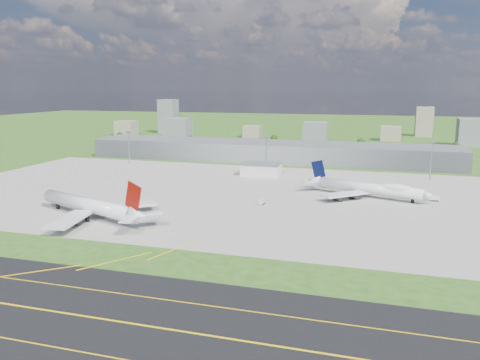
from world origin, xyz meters
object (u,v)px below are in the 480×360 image
(airliner_blue_quad, at_px, (369,188))
(tug_yellow, at_px, (117,209))
(van_white_near, at_px, (262,202))
(van_white_far, at_px, (434,199))
(airliner_red_twin, at_px, (91,206))

(airliner_blue_quad, distance_m, tug_yellow, 134.23)
(airliner_blue_quad, relative_size, van_white_near, 12.28)
(van_white_near, bearing_deg, airliner_blue_quad, -52.43)
(airliner_blue_quad, distance_m, van_white_far, 33.94)
(airliner_red_twin, relative_size, van_white_far, 13.98)
(van_white_near, bearing_deg, airliner_red_twin, 130.29)
(tug_yellow, height_order, van_white_near, van_white_near)
(van_white_near, relative_size, van_white_far, 1.06)
(van_white_far, bearing_deg, airliner_blue_quad, 179.21)
(tug_yellow, bearing_deg, van_white_far, 3.49)
(airliner_blue_quad, relative_size, tug_yellow, 18.42)
(tug_yellow, relative_size, van_white_far, 0.71)
(tug_yellow, xyz_separation_m, van_white_near, (65.06, 32.06, 0.49))
(tug_yellow, distance_m, van_white_far, 164.97)
(airliner_blue_quad, xyz_separation_m, tug_yellow, (-117.84, -64.12, -4.26))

